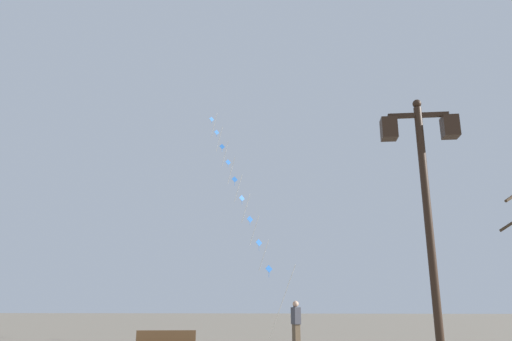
{
  "coord_description": "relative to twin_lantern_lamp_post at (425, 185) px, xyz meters",
  "views": [
    {
      "loc": [
        -0.37,
        -2.3,
        1.54
      ],
      "look_at": [
        -2.09,
        15.15,
        6.48
      ],
      "focal_mm": 33.72,
      "sensor_mm": 36.0,
      "label": 1
    }
  ],
  "objects": [
    {
      "name": "twin_lantern_lamp_post",
      "position": [
        0.0,
        0.0,
        0.0
      ],
      "size": [
        1.37,
        0.28,
        5.23
      ],
      "color": "black",
      "rests_on": "ground_plane"
    },
    {
      "name": "kite_flyer",
      "position": [
        -2.52,
        10.02,
        -2.7
      ],
      "size": [
        0.41,
        0.62,
        1.71
      ],
      "rotation": [
        0.0,
        0.0,
        2.02
      ],
      "color": "brown",
      "rests_on": "ground_plane"
    },
    {
      "name": "kite_train",
      "position": [
        -5.44,
        16.28,
        3.61
      ],
      "size": [
        5.68,
        9.88,
        13.66
      ],
      "color": "brown",
      "rests_on": "ground_plane"
    }
  ]
}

